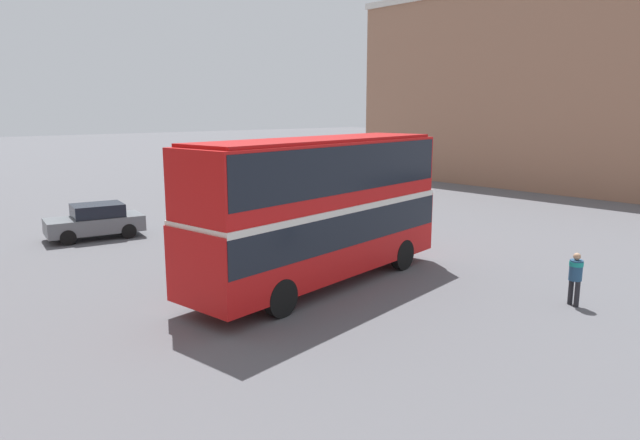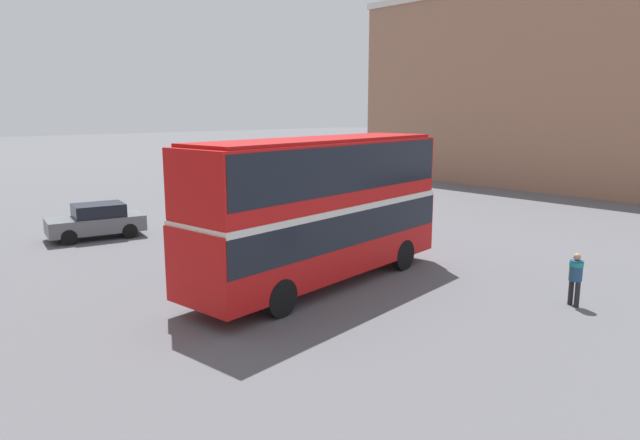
# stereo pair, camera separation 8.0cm
# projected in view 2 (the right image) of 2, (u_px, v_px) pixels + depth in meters

# --- Properties ---
(ground_plane) EXTENTS (240.00, 240.00, 0.00)m
(ground_plane) POSITION_uv_depth(u_px,v_px,m) (330.00, 277.00, 19.56)
(ground_plane) COLOR #5B5B60
(building_row_right) EXTENTS (10.17, 29.35, 14.49)m
(building_row_right) POSITION_uv_depth(u_px,v_px,m) (556.00, 87.00, 42.33)
(building_row_right) COLOR #9E7056
(building_row_right) RESTS_ON ground_plane
(double_decker_bus) EXTENTS (10.32, 3.90, 4.76)m
(double_decker_bus) POSITION_uv_depth(u_px,v_px,m) (320.00, 202.00, 18.25)
(double_decker_bus) COLOR red
(double_decker_bus) RESTS_ON ground_plane
(pedestrian_foreground) EXTENTS (0.50, 0.50, 1.59)m
(pedestrian_foreground) POSITION_uv_depth(u_px,v_px,m) (576.00, 274.00, 16.49)
(pedestrian_foreground) COLOR #232328
(pedestrian_foreground) RESTS_ON ground_plane
(parked_car_kerb_far) EXTENTS (4.30, 2.50, 1.53)m
(parked_car_kerb_far) POSITION_uv_depth(u_px,v_px,m) (97.00, 221.00, 25.37)
(parked_car_kerb_far) COLOR slate
(parked_car_kerb_far) RESTS_ON ground_plane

